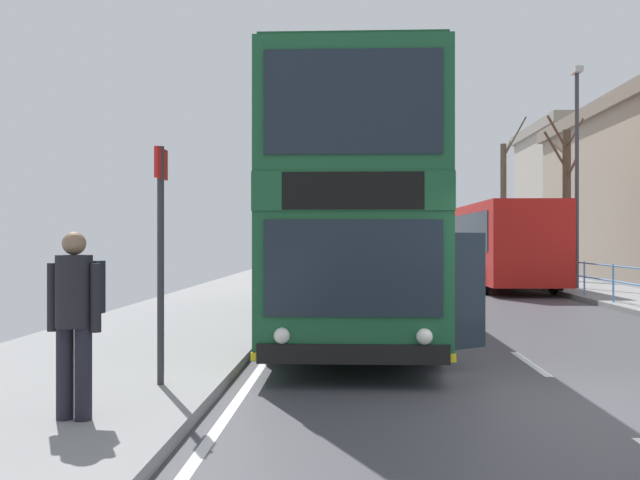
% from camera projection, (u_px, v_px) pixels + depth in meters
% --- Properties ---
extents(ground, '(15.80, 140.00, 0.20)m').
position_uv_depth(ground, '(526.00, 402.00, 7.51)').
color(ground, '#424247').
extents(double_decker_bus_main, '(3.23, 11.62, 4.43)m').
position_uv_depth(double_decker_bus_main, '(351.00, 216.00, 13.94)').
color(double_decker_bus_main, '#19512D').
rests_on(double_decker_bus_main, ground).
extents(background_bus_far_lane, '(2.87, 9.98, 3.13)m').
position_uv_depth(background_bus_far_lane, '(497.00, 243.00, 25.99)').
color(background_bus_far_lane, red).
rests_on(background_bus_far_lane, ground).
extents(pedestrian_railing_far_kerb, '(0.05, 32.02, 1.04)m').
position_uv_depth(pedestrian_railing_far_kerb, '(542.00, 266.00, 25.23)').
color(pedestrian_railing_far_kerb, '#598CC6').
rests_on(pedestrian_railing_far_kerb, ground).
extents(pedestrian_with_backpack, '(0.55, 0.55, 1.77)m').
position_uv_depth(pedestrian_with_backpack, '(76.00, 309.00, 6.43)').
color(pedestrian_with_backpack, black).
rests_on(pedestrian_with_backpack, ground).
extents(bus_stop_sign_near, '(0.08, 0.44, 2.79)m').
position_uv_depth(bus_stop_sign_near, '(161.00, 239.00, 7.96)').
color(bus_stop_sign_near, '#2D2D33').
rests_on(bus_stop_sign_near, ground).
extents(street_lamp_far_side, '(0.28, 0.60, 7.75)m').
position_uv_depth(street_lamp_far_side, '(577.00, 160.00, 23.83)').
color(street_lamp_far_side, '#38383D').
rests_on(street_lamp_far_side, ground).
extents(bare_tree_far_00, '(1.46, 2.50, 8.14)m').
position_uv_depth(bare_tree_far_00, '(504.00, 204.00, 35.84)').
color(bare_tree_far_00, brown).
rests_on(bare_tree_far_00, ground).
extents(bare_tree_far_01, '(1.59, 2.87, 6.58)m').
position_uv_depth(bare_tree_far_01, '(566.00, 199.00, 28.08)').
color(bare_tree_far_01, '#4C3D2D').
rests_on(bare_tree_far_01, ground).
extents(background_building_00, '(12.42, 11.65, 10.02)m').
position_uv_depth(background_building_00, '(618.00, 195.00, 48.26)').
color(background_building_00, '#B2A899').
rests_on(background_building_00, ground).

